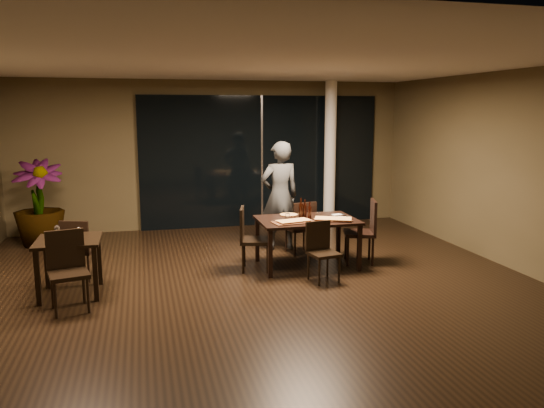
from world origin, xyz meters
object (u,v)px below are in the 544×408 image
(chair_main_near, at_px, (321,248))
(chair_main_left, at_px, (250,235))
(bottle_a, at_px, (301,208))
(side_table, at_px, (69,249))
(bottle_c, at_px, (305,209))
(chair_main_far, at_px, (302,225))
(diner, at_px, (280,196))
(chair_side_far, at_px, (78,247))
(chair_side_near, at_px, (67,266))
(potted_plant, at_px, (39,203))
(bottle_b, at_px, (310,210))
(main_table, at_px, (307,224))
(chair_main_right, at_px, (365,228))

(chair_main_near, distance_m, chair_main_left, 1.14)
(chair_main_near, xyz_separation_m, bottle_a, (-0.07, 0.78, 0.44))
(side_table, height_order, bottle_a, bottle_a)
(bottle_c, bearing_deg, side_table, -169.99)
(chair_main_far, height_order, diner, diner)
(diner, bearing_deg, chair_side_far, 11.45)
(chair_side_far, bearing_deg, chair_side_near, 108.00)
(potted_plant, relative_size, bottle_b, 5.76)
(chair_main_far, relative_size, chair_main_near, 1.08)
(bottle_a, relative_size, bottle_b, 1.18)
(main_table, bearing_deg, chair_main_near, -90.37)
(chair_main_right, height_order, bottle_b, bottle_b)
(potted_plant, height_order, bottle_a, potted_plant)
(chair_main_right, bearing_deg, chair_side_far, -75.39)
(chair_main_near, relative_size, potted_plant, 0.55)
(main_table, bearing_deg, bottle_a, 132.47)
(chair_side_near, relative_size, potted_plant, 0.63)
(chair_main_far, bearing_deg, main_table, 69.01)
(main_table, bearing_deg, potted_plant, 150.40)
(chair_side_far, xyz_separation_m, potted_plant, (-0.90, 2.31, 0.27))
(chair_main_far, bearing_deg, chair_side_far, -0.79)
(chair_main_left, relative_size, bottle_a, 3.07)
(chair_main_far, distance_m, bottle_a, 0.75)
(chair_main_left, height_order, bottle_b, bottle_b)
(bottle_b, bearing_deg, side_table, -171.90)
(chair_side_near, height_order, bottle_b, bottle_b)
(bottle_a, distance_m, bottle_c, 0.07)
(chair_main_left, bearing_deg, chair_main_right, -77.61)
(chair_main_left, height_order, chair_main_right, chair_main_right)
(main_table, xyz_separation_m, chair_side_far, (-3.35, 0.11, -0.18))
(bottle_b, bearing_deg, main_table, 163.36)
(chair_main_near, relative_size, diner, 0.45)
(chair_main_near, bearing_deg, main_table, 78.91)
(chair_main_right, xyz_separation_m, diner, (-1.09, 1.16, 0.38))
(bottle_c, bearing_deg, chair_side_far, 179.88)
(main_table, relative_size, chair_main_far, 1.66)
(chair_side_near, distance_m, diner, 3.89)
(chair_main_left, relative_size, bottle_c, 3.40)
(side_table, relative_size, bottle_c, 2.82)
(potted_plant, bearing_deg, chair_side_near, -75.50)
(main_table, xyz_separation_m, chair_main_right, (0.95, -0.04, -0.11))
(main_table, distance_m, chair_main_far, 0.72)
(chair_main_right, height_order, diner, diner)
(side_table, distance_m, chair_main_right, 4.38)
(potted_plant, bearing_deg, bottle_c, -28.61)
(chair_main_near, distance_m, potted_plant, 5.27)
(side_table, bearing_deg, chair_side_far, 85.64)
(chair_main_far, height_order, chair_main_near, chair_main_far)
(chair_main_left, bearing_deg, side_table, 115.69)
(chair_main_right, relative_size, bottle_a, 3.22)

